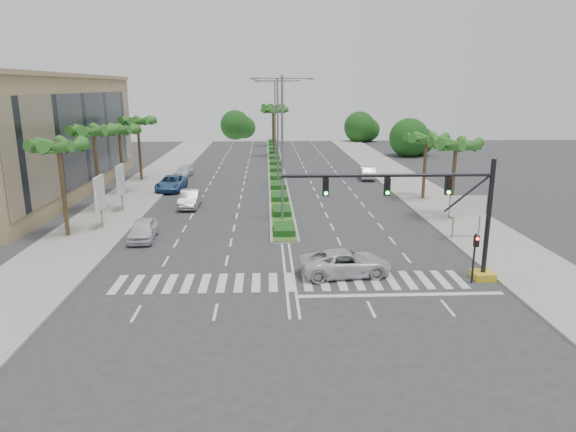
# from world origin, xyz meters

# --- Properties ---
(ground) EXTENTS (160.00, 160.00, 0.00)m
(ground) POSITION_xyz_m (0.00, 0.00, 0.00)
(ground) COLOR #333335
(ground) RESTS_ON ground
(footpath_right) EXTENTS (6.00, 120.00, 0.15)m
(footpath_right) POSITION_xyz_m (15.20, 20.00, 0.07)
(footpath_right) COLOR gray
(footpath_right) RESTS_ON ground
(footpath_left) EXTENTS (6.00, 120.00, 0.15)m
(footpath_left) POSITION_xyz_m (-15.20, 20.00, 0.07)
(footpath_left) COLOR gray
(footpath_left) RESTS_ON ground
(median) EXTENTS (2.20, 75.00, 0.20)m
(median) POSITION_xyz_m (0.00, 45.00, 0.10)
(median) COLOR gray
(median) RESTS_ON ground
(median_grass) EXTENTS (1.80, 75.00, 0.04)m
(median_grass) POSITION_xyz_m (0.00, 45.00, 0.22)
(median_grass) COLOR #35591E
(median_grass) RESTS_ON median
(building) EXTENTS (12.00, 36.00, 12.00)m
(building) POSITION_xyz_m (-26.00, 26.00, 6.00)
(building) COLOR tan
(building) RESTS_ON ground
(signal_gantry) EXTENTS (12.60, 1.20, 7.20)m
(signal_gantry) POSITION_xyz_m (9.27, -0.00, 3.46)
(signal_gantry) COLOR gold
(signal_gantry) RESTS_ON ground
(pedestrian_signal) EXTENTS (0.28, 0.36, 3.00)m
(pedestrian_signal) POSITION_xyz_m (10.60, -0.68, 2.04)
(pedestrian_signal) COLOR black
(pedestrian_signal) RESTS_ON ground
(direction_sign) EXTENTS (2.70, 0.11, 3.40)m
(direction_sign) POSITION_xyz_m (13.50, 7.99, 2.45)
(direction_sign) COLOR slate
(direction_sign) RESTS_ON ground
(billboard_near) EXTENTS (0.18, 2.10, 4.35)m
(billboard_near) POSITION_xyz_m (-14.50, 12.00, 2.96)
(billboard_near) COLOR slate
(billboard_near) RESTS_ON ground
(billboard_far) EXTENTS (0.18, 2.10, 4.35)m
(billboard_far) POSITION_xyz_m (-14.50, 18.00, 2.96)
(billboard_far) COLOR slate
(billboard_far) RESTS_ON ground
(palm_left_near) EXTENTS (4.57, 4.68, 7.55)m
(palm_left_near) POSITION_xyz_m (-16.50, 10.00, 6.69)
(palm_left_near) COLOR brown
(palm_left_near) RESTS_ON ground
(palm_left_mid) EXTENTS (4.57, 4.68, 7.95)m
(palm_left_mid) POSITION_xyz_m (-16.50, 18.00, 7.08)
(palm_left_mid) COLOR brown
(palm_left_mid) RESTS_ON ground
(palm_left_far) EXTENTS (4.57, 4.68, 7.35)m
(palm_left_far) POSITION_xyz_m (-16.50, 26.00, 6.50)
(palm_left_far) COLOR brown
(palm_left_far) RESTS_ON ground
(palm_left_end) EXTENTS (4.57, 4.68, 7.75)m
(palm_left_end) POSITION_xyz_m (-16.50, 34.00, 6.88)
(palm_left_end) COLOR brown
(palm_left_end) RESTS_ON ground
(palm_right_near) EXTENTS (4.57, 4.68, 7.05)m
(palm_right_near) POSITION_xyz_m (14.50, 14.00, 6.20)
(palm_right_near) COLOR brown
(palm_right_near) RESTS_ON ground
(palm_right_far) EXTENTS (4.57, 4.68, 6.75)m
(palm_right_far) POSITION_xyz_m (14.50, 22.00, 5.91)
(palm_right_far) COLOR brown
(palm_right_far) RESTS_ON ground
(palm_median_a) EXTENTS (4.57, 4.68, 8.05)m
(palm_median_a) POSITION_xyz_m (0.00, 55.00, 7.17)
(palm_median_a) COLOR brown
(palm_median_a) RESTS_ON ground
(palm_median_b) EXTENTS (4.57, 4.68, 8.05)m
(palm_median_b) POSITION_xyz_m (0.00, 70.00, 7.17)
(palm_median_b) COLOR brown
(palm_median_b) RESTS_ON ground
(streetlight_near) EXTENTS (5.10, 0.25, 12.00)m
(streetlight_near) POSITION_xyz_m (0.00, 14.00, 6.81)
(streetlight_near) COLOR slate
(streetlight_near) RESTS_ON ground
(streetlight_mid) EXTENTS (5.10, 0.25, 12.00)m
(streetlight_mid) POSITION_xyz_m (0.00, 30.00, 6.81)
(streetlight_mid) COLOR slate
(streetlight_mid) RESTS_ON ground
(streetlight_far) EXTENTS (5.10, 0.25, 12.00)m
(streetlight_far) POSITION_xyz_m (0.00, 46.00, 6.81)
(streetlight_far) COLOR slate
(streetlight_far) RESTS_ON ground
(car_parked_a) EXTENTS (2.12, 4.66, 1.55)m
(car_parked_a) POSITION_xyz_m (-10.60, 9.06, 0.78)
(car_parked_a) COLOR silver
(car_parked_a) RESTS_ON ground
(car_parked_b) EXTENTS (1.73, 4.89, 1.61)m
(car_parked_b) POSITION_xyz_m (-8.59, 19.66, 0.80)
(car_parked_b) COLOR #A0A0A4
(car_parked_b) RESTS_ON ground
(car_parked_c) EXTENTS (2.93, 5.96, 1.63)m
(car_parked_c) POSITION_xyz_m (-11.80, 27.87, 0.81)
(car_parked_c) COLOR #305E95
(car_parked_c) RESTS_ON ground
(car_parked_d) EXTENTS (2.33, 4.65, 1.30)m
(car_parked_d) POSITION_xyz_m (-11.80, 36.99, 0.65)
(car_parked_d) COLOR silver
(car_parked_d) RESTS_ON ground
(car_crossing) EXTENTS (5.87, 3.26, 1.55)m
(car_crossing) POSITION_xyz_m (3.41, 1.03, 0.78)
(car_crossing) COLOR silver
(car_crossing) RESTS_ON ground
(car_right) EXTENTS (2.03, 4.93, 1.59)m
(car_right) POSITION_xyz_m (11.12, 34.16, 0.79)
(car_right) COLOR #B1B1B6
(car_right) RESTS_ON ground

